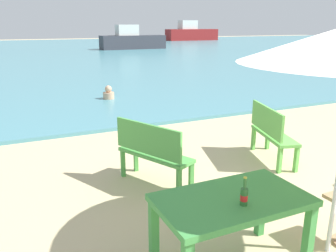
{
  "coord_description": "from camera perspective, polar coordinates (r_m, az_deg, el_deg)",
  "views": [
    {
      "loc": [
        -3.12,
        -2.24,
        2.27
      ],
      "look_at": [
        -0.68,
        3.0,
        0.6
      ],
      "focal_mm": 37.53,
      "sensor_mm": 36.0,
      "label": 1
    }
  ],
  "objects": [
    {
      "name": "sea_water",
      "position": [
        32.47,
        -19.75,
        11.28
      ],
      "size": [
        120.0,
        50.0,
        0.08
      ],
      "primitive_type": "cube",
      "color": "teal",
      "rests_on": "ground_plane"
    },
    {
      "name": "bench_green_right",
      "position": [
        6.23,
        16.36,
        -0.67
      ],
      "size": [
        0.69,
        1.25,
        0.95
      ],
      "color": "#60B24C",
      "rests_on": "ground_plane"
    },
    {
      "name": "boat_sailboat",
      "position": [
        52.47,
        3.79,
        14.81
      ],
      "size": [
        7.62,
        2.08,
        2.77
      ],
      "color": "maroon",
      "rests_on": "sea_water"
    },
    {
      "name": "swimmer_person",
      "position": [
        10.94,
        -9.64,
        5.2
      ],
      "size": [
        0.34,
        0.34,
        0.41
      ],
      "color": "tan",
      "rests_on": "sea_water"
    },
    {
      "name": "bench_green_left",
      "position": [
        5.05,
        -2.59,
        -3.93
      ],
      "size": [
        0.83,
        1.24,
        0.95
      ],
      "color": "#4C9E47",
      "rests_on": "ground_plane"
    },
    {
      "name": "picnic_table_green",
      "position": [
        3.37,
        10.33,
        -12.96
      ],
      "size": [
        1.4,
        0.8,
        0.76
      ],
      "color": "#3D8C42",
      "rests_on": "ground_plane"
    },
    {
      "name": "beer_bottle_amber",
      "position": [
        3.16,
        12.26,
        -10.93
      ],
      "size": [
        0.07,
        0.07,
        0.26
      ],
      "color": "#2D662D",
      "rests_on": "picnic_table_green"
    },
    {
      "name": "boat_barge",
      "position": [
        33.72,
        -5.87,
        13.68
      ],
      "size": [
        6.03,
        1.64,
        2.19
      ],
      "color": "#38383F",
      "rests_on": "sea_water"
    }
  ]
}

